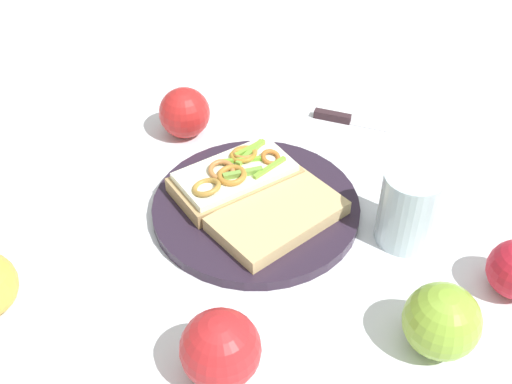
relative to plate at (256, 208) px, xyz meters
name	(u,v)px	position (x,y,z in m)	size (l,w,h in m)	color
ground_plane	(256,212)	(0.00, 0.00, -0.01)	(2.00, 2.00, 0.00)	silver
plate	(256,208)	(0.00, 0.00, 0.00)	(0.27, 0.27, 0.02)	#2B1F30
sandwich	(238,176)	(0.00, 0.04, 0.02)	(0.17, 0.10, 0.04)	tan
bread_slice_side	(275,217)	(0.00, -0.04, 0.02)	(0.16, 0.10, 0.02)	tan
apple_0	(442,321)	(0.02, -0.28, 0.03)	(0.08, 0.08, 0.08)	#89B236
apple_1	(220,349)	(-0.18, -0.17, 0.03)	(0.08, 0.08, 0.08)	red
apple_2	(184,113)	(0.03, 0.20, 0.03)	(0.08, 0.08, 0.08)	red
drinking_glass	(409,208)	(0.11, -0.15, 0.04)	(0.07, 0.07, 0.10)	silver
knife	(341,119)	(0.23, 0.07, 0.00)	(0.07, 0.11, 0.01)	silver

